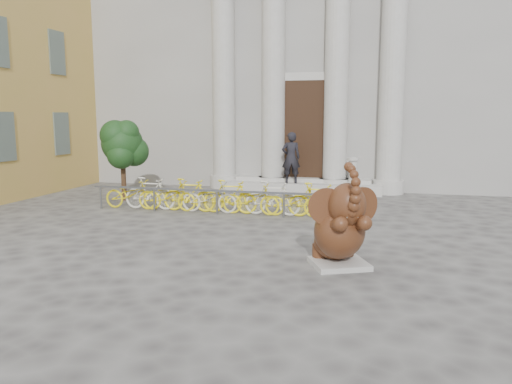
% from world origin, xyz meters
% --- Properties ---
extents(ground, '(80.00, 80.00, 0.00)m').
position_xyz_m(ground, '(0.00, 0.00, 0.00)').
color(ground, '#474442').
rests_on(ground, ground).
extents(classical_building, '(22.00, 10.70, 12.00)m').
position_xyz_m(classical_building, '(0.00, 14.93, 5.98)').
color(classical_building, gray).
rests_on(classical_building, ground).
extents(entrance_steps, '(6.00, 1.20, 0.36)m').
position_xyz_m(entrance_steps, '(0.00, 9.40, 0.18)').
color(entrance_steps, '#A8A59E').
rests_on(entrance_steps, ground).
extents(elephant_statue, '(1.39, 1.61, 2.03)m').
position_xyz_m(elephant_statue, '(2.19, 0.06, 0.74)').
color(elephant_statue, '#A8A59E').
rests_on(elephant_statue, ground).
extents(bike_rack, '(8.00, 0.53, 1.00)m').
position_xyz_m(bike_rack, '(-1.74, 4.65, 0.50)').
color(bike_rack, slate).
rests_on(bike_rack, ground).
extents(tree, '(1.58, 1.44, 2.73)m').
position_xyz_m(tree, '(-5.58, 5.99, 1.91)').
color(tree, '#332114').
rests_on(tree, ground).
extents(pedestrian, '(0.81, 0.65, 1.92)m').
position_xyz_m(pedestrian, '(-0.36, 9.05, 1.32)').
color(pedestrian, black).
rests_on(pedestrian, entrance_steps).
extents(balustrade_post, '(0.41, 0.41, 1.01)m').
position_xyz_m(balustrade_post, '(1.93, 9.10, 0.83)').
color(balustrade_post, '#A8A59E').
rests_on(balustrade_post, entrance_steps).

